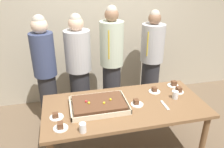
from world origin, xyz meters
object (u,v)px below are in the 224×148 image
at_px(drink_cup_nearest, 83,128).
at_px(person_striped_tie_right, 46,72).
at_px(drink_cup_middle, 176,95).
at_px(plated_slice_near_right, 154,90).
at_px(plated_slice_far_left, 137,103).
at_px(plated_slice_far_right, 178,90).
at_px(person_far_right_suit, 112,64).
at_px(cake_server_utensil, 165,105).
at_px(sheet_cake, 99,105).
at_px(person_serving_front, 79,69).
at_px(plated_slice_center_back, 173,84).
at_px(person_green_shirt_behind, 151,59).
at_px(party_table, 125,110).
at_px(plated_slice_near_left, 56,116).
at_px(plated_slice_center_front, 61,127).

relative_size(drink_cup_nearest, person_striped_tie_right, 0.06).
bearing_deg(drink_cup_middle, plated_slice_near_right, 130.18).
xyz_separation_m(plated_slice_far_left, plated_slice_far_right, (0.63, 0.16, 0.01)).
distance_m(plated_slice_far_left, person_far_right_suit, 0.89).
xyz_separation_m(drink_cup_nearest, cake_server_utensil, (1.00, 0.26, -0.05)).
xyz_separation_m(sheet_cake, plated_slice_far_left, (0.45, -0.05, -0.02)).
xyz_separation_m(person_serving_front, person_far_right_suit, (0.48, -0.07, 0.06)).
height_order(plated_slice_far_left, plated_slice_center_back, plated_slice_center_back).
distance_m(plated_slice_far_right, person_green_shirt_behind, 0.95).
bearing_deg(plated_slice_near_right, plated_slice_far_left, -143.62).
bearing_deg(person_striped_tie_right, person_green_shirt_behind, 61.30).
distance_m(plated_slice_near_right, cake_server_utensil, 0.33).
relative_size(party_table, drink_cup_middle, 19.23).
bearing_deg(drink_cup_middle, plated_slice_far_left, -177.52).
xyz_separation_m(sheet_cake, plated_slice_near_left, (-0.49, -0.10, -0.02)).
height_order(person_green_shirt_behind, person_far_right_suit, person_far_right_suit).
xyz_separation_m(plated_slice_far_left, plated_slice_center_front, (-0.89, -0.25, 0.00)).
bearing_deg(person_far_right_suit, plated_slice_far_left, 29.67).
relative_size(plated_slice_near_left, plated_slice_near_right, 1.00).
bearing_deg(cake_server_utensil, person_far_right_suit, 113.85).
distance_m(person_serving_front, person_far_right_suit, 0.49).
bearing_deg(person_green_shirt_behind, party_table, 10.20).
bearing_deg(drink_cup_nearest, sheet_cake, 59.85).
xyz_separation_m(party_table, plated_slice_far_right, (0.76, 0.13, 0.11)).
height_order(plated_slice_far_left, drink_cup_middle, drink_cup_middle).
xyz_separation_m(plated_slice_near_left, person_serving_front, (0.35, 0.99, 0.11)).
height_order(plated_slice_near_right, person_green_shirt_behind, person_green_shirt_behind).
height_order(sheet_cake, person_far_right_suit, person_far_right_suit).
bearing_deg(person_green_shirt_behind, drink_cup_nearest, 3.59).
height_order(plated_slice_far_right, drink_cup_middle, drink_cup_middle).
bearing_deg(person_green_shirt_behind, person_far_right_suit, -26.49).
xyz_separation_m(plated_slice_center_back, drink_cup_nearest, (-1.33, -0.69, 0.03)).
bearing_deg(plated_slice_far_right, plated_slice_near_right, 164.75).
xyz_separation_m(drink_cup_middle, person_serving_front, (-1.10, 0.92, 0.08)).
xyz_separation_m(party_table, plated_slice_far_left, (0.13, -0.03, 0.10)).
bearing_deg(person_green_shirt_behind, sheet_cake, -0.00).
height_order(plated_slice_near_left, drink_cup_nearest, drink_cup_nearest).
relative_size(party_table, person_far_right_suit, 1.09).
bearing_deg(sheet_cake, plated_slice_near_left, -168.85).
bearing_deg(plated_slice_far_left, drink_cup_middle, 2.48).
bearing_deg(plated_slice_center_back, plated_slice_center_front, -159.23).
bearing_deg(plated_slice_far_right, plated_slice_center_back, 83.60).
height_order(plated_slice_center_back, person_striped_tie_right, person_striped_tie_right).
relative_size(party_table, plated_slice_near_left, 12.82).
bearing_deg(cake_server_utensil, person_green_shirt_behind, 75.34).
bearing_deg(party_table, plated_slice_near_left, -174.51).
distance_m(plated_slice_near_left, person_green_shirt_behind, 1.95).
bearing_deg(sheet_cake, plated_slice_far_right, 6.02).
xyz_separation_m(plated_slice_near_right, person_green_shirt_behind, (0.30, 0.86, 0.09)).
distance_m(party_table, plated_slice_far_left, 0.17).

